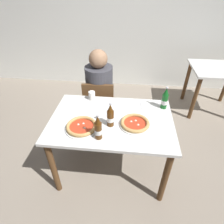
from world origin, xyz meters
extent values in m
plane|color=gray|center=(0.00, 0.00, 0.00)|extent=(8.00, 8.00, 0.00)
cube|color=white|center=(0.00, 2.20, 1.30)|extent=(7.00, 0.10, 2.60)
cube|color=silver|center=(0.00, 0.00, 0.73)|extent=(1.20, 0.80, 0.03)
cylinder|color=brown|center=(-0.54, -0.34, 0.36)|extent=(0.06, 0.06, 0.72)
cylinder|color=brown|center=(0.54, -0.34, 0.36)|extent=(0.06, 0.06, 0.72)
cylinder|color=brown|center=(-0.54, 0.34, 0.36)|extent=(0.06, 0.06, 0.72)
cylinder|color=brown|center=(0.54, 0.34, 0.36)|extent=(0.06, 0.06, 0.72)
cube|color=brown|center=(-0.23, 0.68, 0.43)|extent=(0.41, 0.41, 0.04)
cube|color=brown|center=(-0.22, 0.50, 0.65)|extent=(0.38, 0.05, 0.40)
cylinder|color=brown|center=(-0.06, 0.86, 0.21)|extent=(0.04, 0.04, 0.41)
cylinder|color=brown|center=(-0.40, 0.84, 0.21)|extent=(0.04, 0.04, 0.41)
cylinder|color=brown|center=(-0.05, 0.52, 0.21)|extent=(0.04, 0.04, 0.41)
cylinder|color=brown|center=(-0.39, 0.50, 0.21)|extent=(0.04, 0.04, 0.41)
cube|color=#2D3342|center=(-0.23, 0.66, 0.23)|extent=(0.32, 0.28, 0.45)
cylinder|color=#3F3F47|center=(-0.23, 0.66, 0.73)|extent=(0.34, 0.34, 0.55)
sphere|color=#9E7556|center=(-0.23, 0.66, 1.10)|extent=(0.22, 0.22, 0.22)
cube|color=silver|center=(1.49, 1.39, 0.73)|extent=(0.80, 0.70, 0.03)
cylinder|color=brown|center=(1.15, 1.10, 0.36)|extent=(0.06, 0.06, 0.72)
cylinder|color=brown|center=(1.15, 1.68, 0.36)|extent=(0.06, 0.06, 0.72)
cylinder|color=white|center=(-0.26, -0.16, 0.76)|extent=(0.31, 0.31, 0.01)
cylinder|color=#BC381E|center=(-0.26, -0.16, 0.77)|extent=(0.22, 0.22, 0.01)
torus|color=tan|center=(-0.26, -0.16, 0.78)|extent=(0.28, 0.28, 0.03)
sphere|color=silver|center=(-0.29, -0.14, 0.77)|extent=(0.02, 0.02, 0.02)
sphere|color=silver|center=(-0.23, -0.18, 0.77)|extent=(0.02, 0.02, 0.02)
sphere|color=silver|center=(-0.25, -0.12, 0.77)|extent=(0.02, 0.02, 0.02)
cylinder|color=white|center=(0.23, -0.07, 0.76)|extent=(0.29, 0.29, 0.01)
cylinder|color=#BC381E|center=(0.23, -0.07, 0.77)|extent=(0.21, 0.21, 0.01)
torus|color=tan|center=(0.23, -0.07, 0.78)|extent=(0.27, 0.27, 0.03)
sphere|color=silver|center=(0.19, -0.04, 0.77)|extent=(0.02, 0.02, 0.02)
sphere|color=silver|center=(0.26, -0.08, 0.77)|extent=(0.02, 0.02, 0.02)
sphere|color=silver|center=(0.23, -0.02, 0.77)|extent=(0.02, 0.02, 0.02)
cylinder|color=#512D0F|center=(0.00, -0.09, 0.83)|extent=(0.06, 0.06, 0.16)
cone|color=#512D0F|center=(0.00, -0.09, 0.95)|extent=(0.05, 0.05, 0.07)
cylinder|color=#B7B7BC|center=(0.00, -0.09, 0.99)|extent=(0.03, 0.03, 0.01)
cylinder|color=white|center=(0.00, -0.09, 0.82)|extent=(0.07, 0.07, 0.04)
cylinder|color=#512D0F|center=(-0.08, -0.27, 0.83)|extent=(0.06, 0.06, 0.16)
cone|color=#512D0F|center=(-0.08, -0.27, 0.95)|extent=(0.05, 0.05, 0.07)
cylinder|color=#B7B7BC|center=(-0.08, -0.27, 0.99)|extent=(0.03, 0.03, 0.01)
cylinder|color=white|center=(-0.08, -0.27, 0.82)|extent=(0.07, 0.07, 0.04)
cylinder|color=#14591E|center=(0.53, 0.25, 0.83)|extent=(0.06, 0.06, 0.16)
cone|color=#14591E|center=(0.53, 0.25, 0.95)|extent=(0.05, 0.05, 0.07)
cylinder|color=#B7B7BC|center=(0.53, 0.25, 0.99)|extent=(0.03, 0.03, 0.01)
cylinder|color=white|center=(0.53, 0.25, 0.82)|extent=(0.07, 0.07, 0.04)
cube|color=white|center=(0.28, 0.26, 0.75)|extent=(0.18, 0.18, 0.00)
cube|color=silver|center=(0.30, 0.26, 0.76)|extent=(0.04, 0.19, 0.00)
cube|color=silver|center=(0.26, 0.26, 0.76)|extent=(0.03, 0.17, 0.00)
cylinder|color=white|center=(-0.26, 0.34, 0.80)|extent=(0.07, 0.07, 0.09)
camera|label=1|loc=(0.16, -1.42, 1.90)|focal=30.03mm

